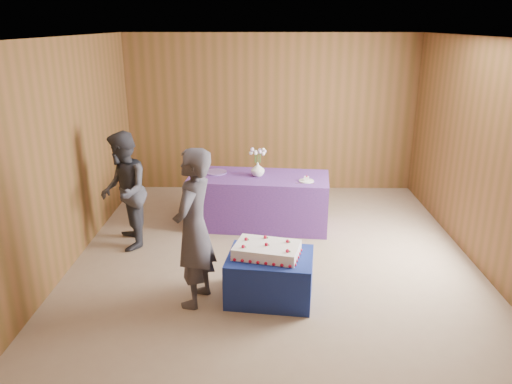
{
  "coord_description": "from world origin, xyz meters",
  "views": [
    {
      "loc": [
        -0.14,
        -5.63,
        2.85
      ],
      "look_at": [
        -0.22,
        0.1,
        0.9
      ],
      "focal_mm": 35.0,
      "sensor_mm": 36.0,
      "label": 1
    }
  ],
  "objects_px": {
    "serving_table": "(259,201)",
    "sheet_cake": "(267,250)",
    "guest_right": "(124,191)",
    "vase": "(258,169)",
    "cake_table": "(270,277)",
    "guest_left": "(194,228)"
  },
  "relations": [
    {
      "from": "serving_table",
      "to": "vase",
      "type": "bearing_deg",
      "value": 175.85
    },
    {
      "from": "guest_left",
      "to": "guest_right",
      "type": "height_order",
      "value": "guest_left"
    },
    {
      "from": "cake_table",
      "to": "guest_right",
      "type": "distance_m",
      "value": 2.35
    },
    {
      "from": "sheet_cake",
      "to": "cake_table",
      "type": "bearing_deg",
      "value": -2.28
    },
    {
      "from": "vase",
      "to": "guest_right",
      "type": "bearing_deg",
      "value": -155.52
    },
    {
      "from": "serving_table",
      "to": "sheet_cake",
      "type": "relative_size",
      "value": 2.53
    },
    {
      "from": "serving_table",
      "to": "guest_left",
      "type": "height_order",
      "value": "guest_left"
    },
    {
      "from": "cake_table",
      "to": "serving_table",
      "type": "height_order",
      "value": "serving_table"
    },
    {
      "from": "serving_table",
      "to": "guest_left",
      "type": "bearing_deg",
      "value": -100.58
    },
    {
      "from": "cake_table",
      "to": "sheet_cake",
      "type": "relative_size",
      "value": 1.14
    },
    {
      "from": "sheet_cake",
      "to": "vase",
      "type": "relative_size",
      "value": 3.87
    },
    {
      "from": "serving_table",
      "to": "guest_left",
      "type": "distance_m",
      "value": 2.32
    },
    {
      "from": "serving_table",
      "to": "sheet_cake",
      "type": "distance_m",
      "value": 2.08
    },
    {
      "from": "vase",
      "to": "sheet_cake",
      "type": "bearing_deg",
      "value": -86.67
    },
    {
      "from": "serving_table",
      "to": "sheet_cake",
      "type": "xyz_separation_m",
      "value": [
        0.1,
        -2.07,
        0.19
      ]
    },
    {
      "from": "serving_table",
      "to": "vase",
      "type": "distance_m",
      "value": 0.48
    },
    {
      "from": "sheet_cake",
      "to": "guest_right",
      "type": "xyz_separation_m",
      "value": [
        -1.85,
        1.29,
        0.22
      ]
    },
    {
      "from": "cake_table",
      "to": "vase",
      "type": "relative_size",
      "value": 4.41
    },
    {
      "from": "vase",
      "to": "guest_left",
      "type": "relative_size",
      "value": 0.12
    },
    {
      "from": "cake_table",
      "to": "vase",
      "type": "bearing_deg",
      "value": 101.57
    },
    {
      "from": "serving_table",
      "to": "guest_right",
      "type": "xyz_separation_m",
      "value": [
        -1.75,
        -0.78,
        0.4
      ]
    },
    {
      "from": "vase",
      "to": "serving_table",
      "type": "bearing_deg",
      "value": -10.25
    }
  ]
}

